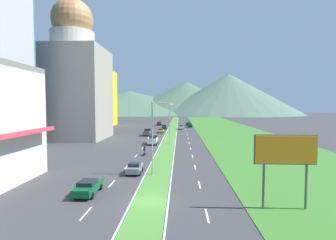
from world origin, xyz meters
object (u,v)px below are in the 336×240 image
car_0 (161,131)px  motorcycle_rider (145,151)px  car_7 (164,127)px  street_lamp_mid (168,120)px  car_4 (159,124)px  street_lamp_near (154,133)px  car_2 (190,125)px  car_1 (188,124)px  pickup_truck_0 (153,140)px  billboard_roadside (286,153)px  street_lamp_far (170,117)px  car_5 (88,187)px  car_6 (181,127)px  pickup_truck_1 (147,132)px  car_3 (135,168)px

car_0 → motorcycle_rider: size_ratio=2.06×
car_0 → car_7: bearing=-1.1°
street_lamp_mid → car_4: 59.63m
street_lamp_near → car_2: (7.51, 76.54, -4.68)m
car_1 → pickup_truck_0: pickup_truck_0 is taller
street_lamp_mid → billboard_roadside: bearing=-72.9°
street_lamp_far → car_5: size_ratio=1.94×
street_lamp_near → car_6: street_lamp_near is taller
car_2 → car_4: (-13.59, 9.99, 0.01)m
street_lamp_near → street_lamp_far: street_lamp_near is taller
street_lamp_near → car_5: 11.01m
street_lamp_mid → pickup_truck_1: bearing=111.7°
car_7 → motorcycle_rider: (-0.40, -54.75, -0.07)m
car_0 → car_6: (6.74, 13.27, 0.06)m
car_0 → motorcycle_rider: (-0.11, -39.69, 0.02)m
car_1 → pickup_truck_0: 59.45m
street_lamp_near → car_0: size_ratio=2.33×
billboard_roadside → car_3: bearing=142.2°
street_lamp_far → pickup_truck_0: (-3.12, -27.27, -4.23)m
pickup_truck_0 → pickup_truck_1: size_ratio=1.00×
pickup_truck_1 → street_lamp_near: bearing=-171.9°
street_lamp_far → pickup_truck_1: 12.37m
car_4 → pickup_truck_0: size_ratio=0.80×
street_lamp_mid → car_0: bearing=98.1°
street_lamp_mid → street_lamp_far: bearing=91.1°
car_1 → car_3: bearing=-6.6°
car_5 → car_7: (3.40, 76.19, 0.05)m
car_1 → car_7: 20.48m
car_4 → pickup_truck_1: (-0.41, -41.11, 0.18)m
car_1 → pickup_truck_1: size_ratio=0.83×
billboard_roadside → pickup_truck_0: billboard_roadside is taller
car_0 → pickup_truck_1: bearing=156.1°
street_lamp_far → car_1: size_ratio=2.00×
street_lamp_far → car_1: street_lamp_far is taller
car_7 → street_lamp_far: bearing=-168.0°
car_1 → pickup_truck_1: pickup_truck_1 is taller
car_5 → motorcycle_rider: size_ratio=2.32×
car_5 → pickup_truck_1: (-0.37, 53.26, 0.22)m
car_0 → car_6: car_6 is taller
car_1 → car_7: size_ratio=0.95×
car_6 → pickup_truck_0: 39.43m
street_lamp_near → street_lamp_mid: street_lamp_mid is taller
street_lamp_far → car_4: 32.45m
street_lamp_mid → car_0: street_lamp_mid is taller
street_lamp_far → pickup_truck_0: street_lamp_far is taller
street_lamp_far → motorcycle_rider: size_ratio=4.50×
car_5 → pickup_truck_1: pickup_truck_1 is taller
car_3 → car_6: (6.49, 65.87, 0.04)m
car_5 → car_2: bearing=-9.2°
pickup_truck_0 → street_lamp_far: bearing=-6.5°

